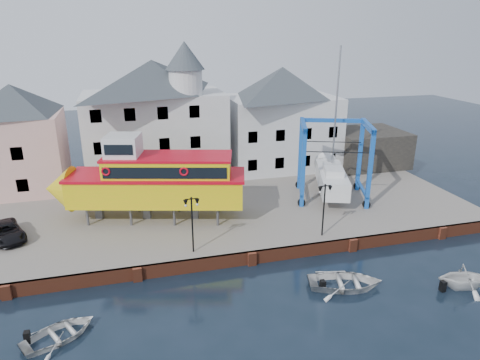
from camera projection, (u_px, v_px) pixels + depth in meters
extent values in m
plane|color=black|center=(252.00, 265.00, 30.76)|extent=(140.00, 140.00, 0.00)
cube|color=#6C645D|center=(219.00, 202.00, 40.62)|extent=(44.00, 22.00, 1.00)
cube|color=maroon|center=(251.00, 258.00, 30.70)|extent=(44.00, 0.25, 1.00)
cube|color=maroon|center=(6.00, 292.00, 26.65)|extent=(0.60, 0.36, 1.00)
cube|color=maroon|center=(137.00, 274.00, 28.60)|extent=(0.60, 0.36, 1.00)
cube|color=maroon|center=(252.00, 259.00, 30.55)|extent=(0.60, 0.36, 1.00)
cube|color=maroon|center=(353.00, 245.00, 32.50)|extent=(0.60, 0.36, 1.00)
cube|color=maroon|center=(442.00, 233.00, 34.44)|extent=(0.60, 0.36, 1.00)
cube|color=#DAA69B|center=(21.00, 153.00, 41.21)|extent=(8.00, 7.00, 7.50)
pyramid|color=#353C42|center=(11.00, 99.00, 39.50)|extent=(8.00, 7.00, 2.80)
cube|color=black|center=(23.00, 185.00, 38.89)|extent=(1.00, 0.08, 1.20)
cube|color=black|center=(17.00, 154.00, 37.89)|extent=(1.00, 0.08, 1.20)
cube|color=silver|center=(156.00, 136.00, 44.58)|extent=(14.00, 8.00, 9.00)
pyramid|color=#353C42|center=(152.00, 76.00, 42.56)|extent=(14.00, 8.00, 3.20)
cube|color=black|center=(103.00, 179.00, 40.59)|extent=(1.00, 0.08, 1.20)
cube|color=black|center=(135.00, 176.00, 41.32)|extent=(1.00, 0.08, 1.20)
cube|color=black|center=(166.00, 174.00, 42.05)|extent=(1.00, 0.08, 1.20)
cube|color=black|center=(197.00, 171.00, 42.78)|extent=(1.00, 0.08, 1.20)
cube|color=black|center=(99.00, 148.00, 39.60)|extent=(1.00, 0.08, 1.20)
cube|color=black|center=(133.00, 146.00, 40.33)|extent=(1.00, 0.08, 1.20)
cube|color=black|center=(165.00, 144.00, 41.06)|extent=(1.00, 0.08, 1.20)
cube|color=black|center=(195.00, 142.00, 41.79)|extent=(1.00, 0.08, 1.20)
cube|color=black|center=(96.00, 116.00, 38.60)|extent=(1.00, 0.08, 1.20)
cube|color=black|center=(130.00, 115.00, 39.33)|extent=(1.00, 0.08, 1.20)
cube|color=black|center=(163.00, 113.00, 40.07)|extent=(1.00, 0.08, 1.20)
cube|color=black|center=(194.00, 112.00, 40.80)|extent=(1.00, 0.08, 1.20)
cylinder|color=silver|center=(186.00, 82.00, 41.23)|extent=(3.20, 3.20, 2.40)
cone|color=#353C42|center=(185.00, 55.00, 40.40)|extent=(3.80, 3.80, 2.60)
cube|color=silver|center=(281.00, 132.00, 48.61)|extent=(12.00, 8.00, 8.00)
pyramid|color=#353C42|center=(282.00, 82.00, 46.75)|extent=(12.00, 8.00, 3.20)
cube|color=black|center=(252.00, 165.00, 44.70)|extent=(1.00, 0.08, 1.20)
cube|color=black|center=(279.00, 163.00, 45.43)|extent=(1.00, 0.08, 1.20)
cube|color=black|center=(306.00, 161.00, 46.16)|extent=(1.00, 0.08, 1.20)
cube|color=black|center=(331.00, 159.00, 46.89)|extent=(1.00, 0.08, 1.20)
cube|color=black|center=(253.00, 137.00, 43.71)|extent=(1.00, 0.08, 1.20)
cube|color=black|center=(280.00, 135.00, 44.44)|extent=(1.00, 0.08, 1.20)
cube|color=black|center=(307.00, 134.00, 45.17)|extent=(1.00, 0.08, 1.20)
cube|color=black|center=(333.00, 132.00, 45.90)|extent=(1.00, 0.08, 1.20)
cube|color=black|center=(367.00, 148.00, 49.89)|extent=(8.00, 7.00, 4.00)
cylinder|color=black|center=(192.00, 226.00, 29.88)|extent=(0.12, 0.12, 4.00)
cube|color=black|center=(191.00, 199.00, 29.20)|extent=(0.90, 0.06, 0.06)
sphere|color=black|center=(191.00, 198.00, 29.18)|extent=(0.16, 0.16, 0.16)
cone|color=black|center=(186.00, 203.00, 29.20)|extent=(0.32, 0.32, 0.45)
sphere|color=silver|center=(186.00, 206.00, 29.26)|extent=(0.18, 0.18, 0.18)
cone|color=black|center=(197.00, 202.00, 29.39)|extent=(0.32, 0.32, 0.45)
sphere|color=silver|center=(197.00, 204.00, 29.45)|extent=(0.18, 0.18, 0.18)
cylinder|color=black|center=(324.00, 211.00, 32.32)|extent=(0.12, 0.12, 4.00)
cube|color=black|center=(325.00, 186.00, 31.64)|extent=(0.90, 0.06, 0.06)
sphere|color=black|center=(325.00, 185.00, 31.62)|extent=(0.16, 0.16, 0.16)
cone|color=black|center=(320.00, 190.00, 31.63)|extent=(0.32, 0.32, 0.45)
sphere|color=silver|center=(320.00, 192.00, 31.69)|extent=(0.18, 0.18, 0.18)
cone|color=black|center=(330.00, 189.00, 31.83)|extent=(0.32, 0.32, 0.45)
sphere|color=silver|center=(330.00, 191.00, 31.89)|extent=(0.18, 0.18, 0.18)
cylinder|color=#59595E|center=(87.00, 216.00, 34.45)|extent=(0.25, 0.25, 1.50)
cylinder|color=#59595E|center=(98.00, 203.00, 37.10)|extent=(0.25, 0.25, 1.50)
cylinder|color=#59595E|center=(131.00, 217.00, 34.44)|extent=(0.25, 0.25, 1.50)
cylinder|color=#59595E|center=(139.00, 203.00, 37.09)|extent=(0.25, 0.25, 1.50)
cylinder|color=#59595E|center=(174.00, 217.00, 34.43)|extent=(0.25, 0.25, 1.50)
cylinder|color=#59595E|center=(179.00, 203.00, 37.07)|extent=(0.25, 0.25, 1.50)
cylinder|color=#59595E|center=(218.00, 217.00, 34.41)|extent=(0.25, 0.25, 1.50)
cylinder|color=#59595E|center=(219.00, 203.00, 37.06)|extent=(0.25, 0.25, 1.50)
cube|color=#59595E|center=(99.00, 210.00, 35.78)|extent=(0.71, 0.64, 1.50)
cube|color=#59595E|center=(147.00, 210.00, 35.76)|extent=(0.71, 0.64, 1.50)
cube|color=#59595E|center=(195.00, 210.00, 35.74)|extent=(0.71, 0.64, 1.50)
cube|color=#D2C60B|center=(157.00, 189.00, 35.14)|extent=(14.53, 7.35, 2.20)
cone|color=#D2C60B|center=(59.00, 189.00, 35.17)|extent=(3.12, 4.25, 3.81)
cube|color=red|center=(156.00, 175.00, 34.74)|extent=(14.86, 7.58, 0.22)
cube|color=#D2C60B|center=(168.00, 167.00, 34.51)|extent=(10.56, 5.91, 1.60)
cube|color=black|center=(165.00, 173.00, 32.85)|extent=(9.29, 2.58, 0.90)
cube|color=black|center=(172.00, 160.00, 36.12)|extent=(9.29, 2.58, 0.90)
cube|color=red|center=(168.00, 156.00, 34.21)|extent=(10.78, 6.06, 0.18)
cube|color=silver|center=(123.00, 146.00, 33.95)|extent=(3.20, 3.20, 1.82)
cube|color=black|center=(118.00, 150.00, 32.67)|extent=(2.13, 0.63, 0.80)
torus|color=red|center=(106.00, 171.00, 32.78)|extent=(0.71, 0.32, 0.70)
torus|color=red|center=(184.00, 172.00, 32.75)|extent=(0.71, 0.32, 0.70)
cube|color=#0E50A1|center=(303.00, 169.00, 37.23)|extent=(0.45, 0.45, 7.08)
cylinder|color=black|center=(301.00, 203.00, 38.29)|extent=(0.75, 0.47, 0.71)
cube|color=#0E50A1|center=(300.00, 154.00, 41.65)|extent=(0.45, 0.45, 7.08)
cylinder|color=black|center=(299.00, 185.00, 42.71)|extent=(0.75, 0.47, 0.71)
cube|color=#0E50A1|center=(370.00, 170.00, 36.80)|extent=(0.45, 0.45, 7.08)
cylinder|color=black|center=(366.00, 204.00, 37.86)|extent=(0.75, 0.47, 0.71)
cube|color=#0E50A1|center=(360.00, 155.00, 41.22)|extent=(0.45, 0.45, 7.08)
cylinder|color=black|center=(357.00, 186.00, 42.28)|extent=(0.75, 0.47, 0.71)
cube|color=#0E50A1|center=(303.00, 125.00, 38.33)|extent=(2.02, 4.88, 0.50)
cube|color=#0E50A1|center=(300.00, 187.00, 40.28)|extent=(1.92, 4.85, 0.21)
cube|color=#0E50A1|center=(368.00, 126.00, 37.90)|extent=(2.02, 4.88, 0.50)
cube|color=#0E50A1|center=(362.00, 188.00, 39.85)|extent=(1.92, 4.85, 0.21)
cube|color=#0E50A1|center=(332.00, 120.00, 40.32)|extent=(5.84, 2.36, 0.35)
cube|color=silver|center=(332.00, 179.00, 39.80)|extent=(4.72, 7.92, 1.62)
cone|color=silver|center=(326.00, 165.00, 44.03)|extent=(2.73, 2.30, 2.33)
cube|color=#59595E|center=(331.00, 191.00, 40.18)|extent=(0.84, 1.80, 0.71)
cube|color=silver|center=(333.00, 170.00, 38.95)|extent=(2.54, 3.40, 0.61)
cylinder|color=#99999E|center=(336.00, 110.00, 38.16)|extent=(0.20, 0.20, 11.12)
cube|color=black|center=(337.00, 152.00, 37.05)|extent=(5.19, 1.94, 0.05)
cube|color=black|center=(332.00, 142.00, 40.47)|extent=(5.19, 1.94, 0.05)
imported|color=black|center=(7.00, 232.00, 32.16)|extent=(3.71, 4.92, 1.24)
imported|color=silver|center=(345.00, 287.00, 28.08)|extent=(5.57, 4.59, 1.00)
imported|color=silver|center=(463.00, 288.00, 27.99)|extent=(4.03, 3.67, 1.82)
imported|color=silver|center=(60.00, 338.00, 23.42)|extent=(4.86, 4.42, 0.82)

